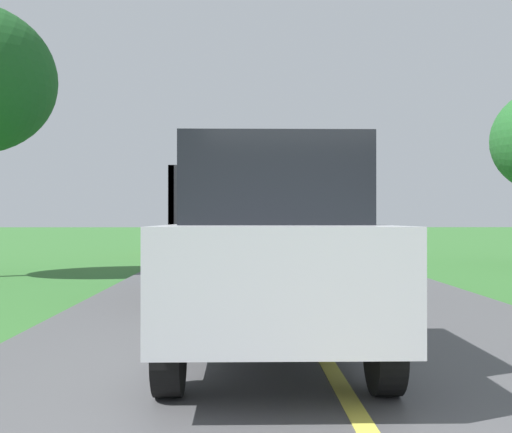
% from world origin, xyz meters
% --- Properties ---
extents(banana_truck_near, '(2.38, 5.82, 2.80)m').
position_xyz_m(banana_truck_near, '(-0.61, 11.44, 1.47)').
color(banana_truck_near, '#2D2D30').
rests_on(banana_truck_near, road_surface).
extents(banana_truck_far, '(2.38, 5.81, 2.80)m').
position_xyz_m(banana_truck_far, '(-1.01, 23.40, 1.48)').
color(banana_truck_far, '#2D2D30').
rests_on(banana_truck_far, road_surface).
extents(following_car, '(1.74, 4.10, 1.92)m').
position_xyz_m(following_car, '(-0.49, 4.74, 1.07)').
color(following_car, '#B7BABF').
rests_on(following_car, road_surface).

